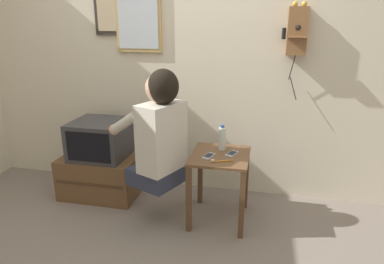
{
  "coord_description": "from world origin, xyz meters",
  "views": [
    {
      "loc": [
        0.81,
        -2.11,
        1.59
      ],
      "look_at": [
        0.26,
        0.38,
        0.77
      ],
      "focal_mm": 32.0,
      "sensor_mm": 36.0,
      "label": 1
    }
  ],
  "objects_px": {
    "person": "(159,130)",
    "framed_picture": "(116,5)",
    "water_bottle": "(222,138)",
    "cell_phone_held": "(209,156)",
    "wall_mirror": "(138,16)",
    "television": "(100,139)",
    "wall_phone_antique": "(297,31)",
    "toothbrush": "(220,161)",
    "cell_phone_spare": "(232,154)"
  },
  "relations": [
    {
      "from": "cell_phone_held",
      "to": "toothbrush",
      "type": "bearing_deg",
      "value": -22.25
    },
    {
      "from": "wall_mirror",
      "to": "water_bottle",
      "type": "xyz_separation_m",
      "value": [
        0.84,
        -0.42,
        -0.97
      ]
    },
    {
      "from": "person",
      "to": "television",
      "type": "distance_m",
      "value": 0.8
    },
    {
      "from": "water_bottle",
      "to": "cell_phone_held",
      "type": "bearing_deg",
      "value": -113.59
    },
    {
      "from": "cell_phone_spare",
      "to": "water_bottle",
      "type": "xyz_separation_m",
      "value": [
        -0.09,
        0.09,
        0.09
      ]
    },
    {
      "from": "water_bottle",
      "to": "toothbrush",
      "type": "relative_size",
      "value": 1.31
    },
    {
      "from": "wall_mirror",
      "to": "cell_phone_held",
      "type": "height_order",
      "value": "wall_mirror"
    },
    {
      "from": "wall_mirror",
      "to": "person",
      "type": "bearing_deg",
      "value": -59.87
    },
    {
      "from": "cell_phone_held",
      "to": "wall_phone_antique",
      "type": "bearing_deg",
      "value": 57.98
    },
    {
      "from": "television",
      "to": "wall_mirror",
      "type": "xyz_separation_m",
      "value": [
        0.3,
        0.33,
        1.09
      ]
    },
    {
      "from": "cell_phone_spare",
      "to": "person",
      "type": "bearing_deg",
      "value": -142.6
    },
    {
      "from": "television",
      "to": "water_bottle",
      "type": "bearing_deg",
      "value": -4.44
    },
    {
      "from": "television",
      "to": "toothbrush",
      "type": "height_order",
      "value": "television"
    },
    {
      "from": "cell_phone_held",
      "to": "person",
      "type": "bearing_deg",
      "value": -153.5
    },
    {
      "from": "cell_phone_spare",
      "to": "water_bottle",
      "type": "bearing_deg",
      "value": 157.76
    },
    {
      "from": "cell_phone_held",
      "to": "toothbrush",
      "type": "height_order",
      "value": "toothbrush"
    },
    {
      "from": "wall_phone_antique",
      "to": "water_bottle",
      "type": "relative_size",
      "value": 3.73
    },
    {
      "from": "wall_phone_antique",
      "to": "water_bottle",
      "type": "height_order",
      "value": "wall_phone_antique"
    },
    {
      "from": "cell_phone_held",
      "to": "toothbrush",
      "type": "relative_size",
      "value": 0.83
    },
    {
      "from": "water_bottle",
      "to": "toothbrush",
      "type": "xyz_separation_m",
      "value": [
        0.02,
        -0.26,
        -0.09
      ]
    },
    {
      "from": "cell_phone_spare",
      "to": "toothbrush",
      "type": "xyz_separation_m",
      "value": [
        -0.07,
        -0.17,
        0.0
      ]
    },
    {
      "from": "cell_phone_held",
      "to": "water_bottle",
      "type": "distance_m",
      "value": 0.22
    },
    {
      "from": "toothbrush",
      "to": "television",
      "type": "bearing_deg",
      "value": 51.17
    },
    {
      "from": "person",
      "to": "cell_phone_spare",
      "type": "bearing_deg",
      "value": -50.46
    },
    {
      "from": "cell_phone_held",
      "to": "cell_phone_spare",
      "type": "height_order",
      "value": "same"
    },
    {
      "from": "framed_picture",
      "to": "toothbrush",
      "type": "bearing_deg",
      "value": -32.2
    },
    {
      "from": "television",
      "to": "toothbrush",
      "type": "relative_size",
      "value": 3.03
    },
    {
      "from": "framed_picture",
      "to": "person",
      "type": "bearing_deg",
      "value": -48.14
    },
    {
      "from": "wall_mirror",
      "to": "water_bottle",
      "type": "height_order",
      "value": "wall_mirror"
    },
    {
      "from": "television",
      "to": "wall_phone_antique",
      "type": "distance_m",
      "value": 1.97
    },
    {
      "from": "wall_mirror",
      "to": "cell_phone_spare",
      "type": "relative_size",
      "value": 4.64
    },
    {
      "from": "wall_mirror",
      "to": "cell_phone_spare",
      "type": "xyz_separation_m",
      "value": [
        0.94,
        -0.51,
        -1.06
      ]
    },
    {
      "from": "toothbrush",
      "to": "wall_mirror",
      "type": "bearing_deg",
      "value": 29.88
    },
    {
      "from": "wall_phone_antique",
      "to": "toothbrush",
      "type": "xyz_separation_m",
      "value": [
        -0.52,
        -0.64,
        -0.94
      ]
    },
    {
      "from": "cell_phone_spare",
      "to": "wall_phone_antique",
      "type": "bearing_deg",
      "value": 67.33
    },
    {
      "from": "toothbrush",
      "to": "cell_phone_held",
      "type": "bearing_deg",
      "value": 29.29
    },
    {
      "from": "cell_phone_held",
      "to": "water_bottle",
      "type": "xyz_separation_m",
      "value": [
        0.08,
        0.18,
        0.09
      ]
    },
    {
      "from": "cell_phone_spare",
      "to": "framed_picture",
      "type": "bearing_deg",
      "value": 177.58
    },
    {
      "from": "wall_phone_antique",
      "to": "water_bottle",
      "type": "bearing_deg",
      "value": -145.47
    },
    {
      "from": "person",
      "to": "framed_picture",
      "type": "xyz_separation_m",
      "value": [
        -0.6,
        0.67,
        0.95
      ]
    },
    {
      "from": "wall_mirror",
      "to": "water_bottle",
      "type": "relative_size",
      "value": 2.99
    },
    {
      "from": "water_bottle",
      "to": "framed_picture",
      "type": "bearing_deg",
      "value": 158.38
    },
    {
      "from": "wall_phone_antique",
      "to": "framed_picture",
      "type": "relative_size",
      "value": 1.49
    },
    {
      "from": "cell_phone_held",
      "to": "toothbrush",
      "type": "distance_m",
      "value": 0.13
    },
    {
      "from": "person",
      "to": "water_bottle",
      "type": "distance_m",
      "value": 0.53
    },
    {
      "from": "television",
      "to": "toothbrush",
      "type": "distance_m",
      "value": 1.22
    },
    {
      "from": "person",
      "to": "wall_mirror",
      "type": "height_order",
      "value": "wall_mirror"
    },
    {
      "from": "person",
      "to": "television",
      "type": "bearing_deg",
      "value": 87.48
    },
    {
      "from": "water_bottle",
      "to": "wall_mirror",
      "type": "bearing_deg",
      "value": 153.79
    },
    {
      "from": "television",
      "to": "wall_phone_antique",
      "type": "xyz_separation_m",
      "value": [
        1.69,
        0.29,
        0.97
      ]
    }
  ]
}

